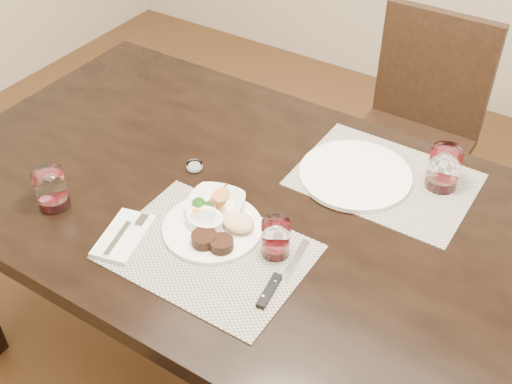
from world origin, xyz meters
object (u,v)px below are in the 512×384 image
Objects in this scene: dinner_plate at (216,228)px; steak_knife at (276,283)px; wine_glass_near at (276,240)px; chair_far at (416,123)px; cracker_bowl at (216,205)px; far_plate at (355,175)px.

steak_knife is at bearing -18.18° from dinner_plate.
wine_glass_near reaches higher than steak_knife.
steak_knife is at bearing -58.05° from wine_glass_near.
steak_knife is 0.11m from wine_glass_near.
wine_glass_near is at bearing 6.03° from dinner_plate.
cracker_bowl is at bearing -99.61° from chair_far.
steak_knife and far_plate have the same top height.
steak_knife is at bearing -26.85° from cracker_bowl.
cracker_bowl is (-0.26, 0.13, 0.01)m from steak_knife.
far_plate is (0.24, 0.32, -0.01)m from cracker_bowl.
dinner_plate reaches higher than steak_knife.
steak_knife is at bearing -85.79° from chair_far.
dinner_plate reaches higher than far_plate.
wine_glass_near reaches higher than cracker_bowl.
wine_glass_near reaches higher than dinner_plate.
cracker_bowl reaches higher than far_plate.
chair_far is 3.66× the size of dinner_plate.
wine_glass_near is 0.36m from far_plate.
dinner_plate is 2.62× the size of wine_glass_near.
cracker_bowl reaches higher than dinner_plate.
dinner_plate is at bearing -173.32° from wine_glass_near.
far_plate is (0.19, 0.38, -0.01)m from dinner_plate.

